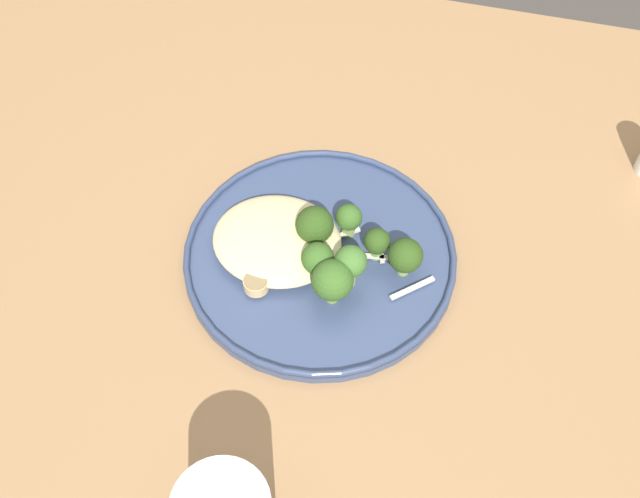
# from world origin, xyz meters

# --- Properties ---
(wooden_dining_table) EXTENTS (1.40, 1.00, 0.74)m
(wooden_dining_table) POSITION_xyz_m (0.00, 0.00, 0.66)
(wooden_dining_table) COLOR #9E754C
(wooden_dining_table) RESTS_ON ground
(dinner_plate) EXTENTS (0.29, 0.29, 0.02)m
(dinner_plate) POSITION_xyz_m (-0.04, 0.03, 0.75)
(dinner_plate) COLOR #38476B
(dinner_plate) RESTS_ON wooden_dining_table
(noodle_bed) EXTENTS (0.14, 0.12, 0.03)m
(noodle_bed) POSITION_xyz_m (-0.08, 0.02, 0.76)
(noodle_bed) COLOR beige
(noodle_bed) RESTS_ON dinner_plate
(seared_scallop_front_small) EXTENTS (0.03, 0.03, 0.01)m
(seared_scallop_front_small) POSITION_xyz_m (-0.04, 0.02, 0.76)
(seared_scallop_front_small) COLOR beige
(seared_scallop_front_small) RESTS_ON dinner_plate
(seared_scallop_half_hidden) EXTENTS (0.04, 0.04, 0.02)m
(seared_scallop_half_hidden) POSITION_xyz_m (-0.10, 0.04, 0.76)
(seared_scallop_half_hidden) COLOR #DBB77A
(seared_scallop_half_hidden) RESTS_ON dinner_plate
(seared_scallop_rear_pale) EXTENTS (0.03, 0.03, 0.01)m
(seared_scallop_rear_pale) POSITION_xyz_m (-0.09, -0.03, 0.76)
(seared_scallop_rear_pale) COLOR #DBB77A
(seared_scallop_rear_pale) RESTS_ON dinner_plate
(seared_scallop_tiny_bay) EXTENTS (0.03, 0.03, 0.01)m
(seared_scallop_tiny_bay) POSITION_xyz_m (-0.08, 0.05, 0.76)
(seared_scallop_tiny_bay) COLOR #E5C689
(seared_scallop_tiny_bay) RESTS_ON dinner_plate
(broccoli_floret_small_sprig) EXTENTS (0.03, 0.03, 0.04)m
(broccoli_floret_small_sprig) POSITION_xyz_m (0.02, 0.04, 0.77)
(broccoli_floret_small_sprig) COLOR #7A994C
(broccoli_floret_small_sprig) RESTS_ON dinner_plate
(broccoli_floret_right_tilted) EXTENTS (0.04, 0.04, 0.05)m
(broccoli_floret_right_tilted) POSITION_xyz_m (0.05, 0.03, 0.78)
(broccoli_floret_right_tilted) COLOR #89A356
(broccoli_floret_right_tilted) RESTS_ON dinner_plate
(broccoli_floret_center_pile) EXTENTS (0.03, 0.03, 0.06)m
(broccoli_floret_center_pile) POSITION_xyz_m (0.00, 0.00, 0.79)
(broccoli_floret_center_pile) COLOR #89A356
(broccoli_floret_center_pile) RESTS_ON dinner_plate
(broccoli_floret_left_leaning) EXTENTS (0.04, 0.04, 0.05)m
(broccoli_floret_left_leaning) POSITION_xyz_m (-0.05, 0.04, 0.78)
(broccoli_floret_left_leaning) COLOR #89A356
(broccoli_floret_left_leaning) RESTS_ON dinner_plate
(broccoli_floret_split_head) EXTENTS (0.03, 0.03, 0.04)m
(broccoli_floret_split_head) POSITION_xyz_m (-0.02, 0.06, 0.77)
(broccoli_floret_split_head) COLOR #89A356
(broccoli_floret_split_head) RESTS_ON dinner_plate
(broccoli_floret_rear_charred) EXTENTS (0.04, 0.04, 0.06)m
(broccoli_floret_rear_charred) POSITION_xyz_m (-0.01, -0.02, 0.78)
(broccoli_floret_rear_charred) COLOR #7A994C
(broccoli_floret_rear_charred) RESTS_ON dinner_plate
(broccoli_floret_front_edge) EXTENTS (0.03, 0.03, 0.05)m
(broccoli_floret_front_edge) POSITION_xyz_m (-0.03, 0.00, 0.78)
(broccoli_floret_front_edge) COLOR #89A356
(broccoli_floret_front_edge) RESTS_ON dinner_plate
(onion_sliver_pale_crescent) EXTENTS (0.06, 0.01, 0.00)m
(onion_sliver_pale_crescent) POSITION_xyz_m (0.01, 0.03, 0.75)
(onion_sliver_pale_crescent) COLOR silver
(onion_sliver_pale_crescent) RESTS_ON dinner_plate
(onion_sliver_long_sliver) EXTENTS (0.04, 0.04, 0.00)m
(onion_sliver_long_sliver) POSITION_xyz_m (0.06, 0.01, 0.75)
(onion_sliver_long_sliver) COLOR silver
(onion_sliver_long_sliver) RESTS_ON dinner_plate
(onion_sliver_curled_piece) EXTENTS (0.04, 0.03, 0.00)m
(onion_sliver_curled_piece) POSITION_xyz_m (-0.02, 0.05, 0.75)
(onion_sliver_curled_piece) COLOR silver
(onion_sliver_curled_piece) RESTS_ON dinner_plate
(onion_sliver_short_strip) EXTENTS (0.02, 0.04, 0.00)m
(onion_sliver_short_strip) POSITION_xyz_m (0.02, 0.05, 0.75)
(onion_sliver_short_strip) COLOR silver
(onion_sliver_short_strip) RESTS_ON dinner_plate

